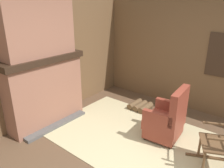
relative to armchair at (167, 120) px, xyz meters
The scene contains 10 objects.
wood_panel_wall_left 2.73m from the armchair, 157.50° to the right, with size 0.06×5.47×2.53m.
wood_panel_wall_back 1.73m from the armchair, 86.33° to the left, with size 5.47×0.09×2.53m.
fireplace_hearth 2.37m from the armchair, 155.10° to the right, with size 0.64×1.63×1.39m.
chimney_breast 2.84m from the armchair, 155.22° to the right, with size 0.38×1.34×1.12m.
area_rug 0.64m from the armchair, 142.26° to the right, with size 3.19×2.10×0.01m.
armchair is the anchor object (origin of this frame).
rocking_chair 0.99m from the armchair, 13.29° to the right, with size 0.92×0.75×1.26m.
firewood_stack 1.23m from the armchair, 144.44° to the left, with size 0.45×0.45×0.14m.
oil_lamp_vase 2.75m from the armchair, 150.29° to the right, with size 0.11×0.11×0.28m.
storage_case 2.53m from the armchair, 162.99° to the right, with size 0.17×0.22×0.13m.
Camera 1 is at (1.29, -2.23, 2.34)m, focal length 35.00 mm.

